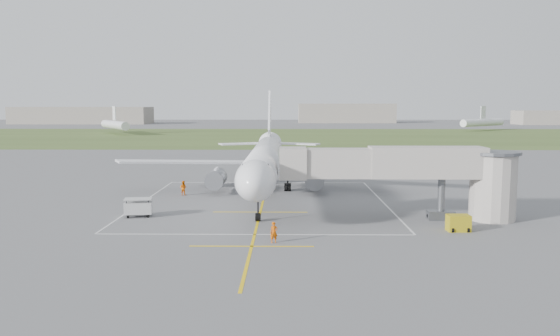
{
  "coord_description": "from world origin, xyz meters",
  "views": [
    {
      "loc": [
        2.84,
        -66.59,
        11.26
      ],
      "look_at": [
        2.01,
        -4.0,
        4.0
      ],
      "focal_mm": 35.0,
      "sensor_mm": 36.0,
      "label": 1
    }
  ],
  "objects_px": {
    "jet_bridge": "(419,172)",
    "baggage_cart": "(138,207)",
    "airliner": "(264,160)",
    "gpu_unit": "(458,223)",
    "ramp_worker_wing": "(183,188)",
    "ramp_worker_nose": "(274,232)"
  },
  "relations": [
    {
      "from": "jet_bridge",
      "to": "gpu_unit",
      "type": "bearing_deg",
      "value": -63.65
    },
    {
      "from": "airliner",
      "to": "jet_bridge",
      "type": "xyz_separation_m",
      "value": [
        15.72,
        -14.25,
        0.35
      ]
    },
    {
      "from": "ramp_worker_wing",
      "to": "airliner",
      "type": "bearing_deg",
      "value": -164.02
    },
    {
      "from": "jet_bridge",
      "to": "baggage_cart",
      "type": "relative_size",
      "value": 8.08
    },
    {
      "from": "jet_bridge",
      "to": "ramp_worker_nose",
      "type": "relative_size",
      "value": 13.45
    },
    {
      "from": "jet_bridge",
      "to": "baggage_cart",
      "type": "xyz_separation_m",
      "value": [
        -27.94,
        0.99,
        -3.79
      ]
    },
    {
      "from": "ramp_worker_nose",
      "to": "ramp_worker_wing",
      "type": "height_order",
      "value": "ramp_worker_wing"
    },
    {
      "from": "ramp_worker_nose",
      "to": "baggage_cart",
      "type": "bearing_deg",
      "value": 129.95
    },
    {
      "from": "ramp_worker_wing",
      "to": "jet_bridge",
      "type": "bearing_deg",
      "value": 167.28
    },
    {
      "from": "ramp_worker_nose",
      "to": "airliner",
      "type": "bearing_deg",
      "value": 80.67
    },
    {
      "from": "baggage_cart",
      "to": "ramp_worker_wing",
      "type": "bearing_deg",
      "value": 72.97
    },
    {
      "from": "baggage_cart",
      "to": "ramp_worker_nose",
      "type": "distance_m",
      "value": 17.37
    },
    {
      "from": "airliner",
      "to": "baggage_cart",
      "type": "xyz_separation_m",
      "value": [
        -12.21,
        -13.26,
        -3.43
      ]
    },
    {
      "from": "airliner",
      "to": "gpu_unit",
      "type": "xyz_separation_m",
      "value": [
        18.19,
        -19.23,
        -3.66
      ]
    },
    {
      "from": "airliner",
      "to": "ramp_worker_nose",
      "type": "xyz_separation_m",
      "value": [
        1.76,
        -23.58,
        -3.52
      ]
    },
    {
      "from": "baggage_cart",
      "to": "ramp_worker_wing",
      "type": "xyz_separation_m",
      "value": [
        2.02,
        13.29,
        -0.05
      ]
    },
    {
      "from": "airliner",
      "to": "baggage_cart",
      "type": "relative_size",
      "value": 16.14
    },
    {
      "from": "ramp_worker_nose",
      "to": "gpu_unit",
      "type": "bearing_deg",
      "value": 1.26
    },
    {
      "from": "gpu_unit",
      "to": "ramp_worker_wing",
      "type": "height_order",
      "value": "ramp_worker_wing"
    },
    {
      "from": "ramp_worker_nose",
      "to": "ramp_worker_wing",
      "type": "distance_m",
      "value": 26.46
    },
    {
      "from": "airliner",
      "to": "baggage_cart",
      "type": "bearing_deg",
      "value": -132.65
    },
    {
      "from": "ramp_worker_wing",
      "to": "baggage_cart",
      "type": "bearing_deg",
      "value": 97.5
    }
  ]
}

